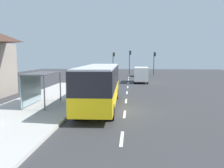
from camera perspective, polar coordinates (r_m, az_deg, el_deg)
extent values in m
cube|color=#38383A|center=(31.57, 3.22, -0.75)|extent=(56.00, 92.00, 0.04)
cube|color=beige|center=(20.91, -15.41, -4.33)|extent=(6.20, 30.00, 0.18)
cube|color=silver|center=(11.97, 2.29, -12.58)|extent=(0.16, 2.20, 0.01)
cube|color=silver|center=(16.78, 2.94, -7.03)|extent=(0.16, 2.20, 0.01)
cube|color=silver|center=(21.67, 3.30, -3.97)|extent=(0.16, 2.20, 0.01)
cube|color=silver|center=(26.60, 3.52, -2.03)|extent=(0.16, 2.20, 0.01)
cube|color=silver|center=(31.56, 3.67, -0.71)|extent=(0.16, 2.20, 0.01)
cube|color=silver|center=(36.52, 3.78, 0.26)|extent=(0.16, 2.20, 0.01)
cube|color=silver|center=(41.50, 3.87, 0.99)|extent=(0.16, 2.20, 0.01)
cube|color=silver|center=(46.48, 3.93, 1.57)|extent=(0.16, 2.20, 0.01)
cube|color=yellow|center=(18.71, -2.85, -2.29)|extent=(2.75, 11.05, 1.15)
cube|color=black|center=(18.56, -2.88, 1.68)|extent=(2.75, 11.05, 1.45)
cube|color=silver|center=(18.51, -2.89, 4.07)|extent=(2.62, 10.83, 0.12)
cube|color=black|center=(23.98, -1.51, 2.57)|extent=(2.30, 0.17, 1.22)
cube|color=black|center=(18.24, -6.82, 1.33)|extent=(0.28, 8.58, 1.10)
cylinder|color=black|center=(22.76, -4.65, -2.22)|extent=(0.30, 1.01, 1.00)
cylinder|color=black|center=(22.57, 1.04, -2.27)|extent=(0.30, 1.01, 1.00)
cylinder|color=black|center=(15.39, -8.50, -6.43)|extent=(0.30, 1.01, 1.00)
cylinder|color=black|center=(15.11, -0.02, -6.61)|extent=(0.30, 1.01, 1.00)
cube|color=white|center=(37.22, 6.82, 2.37)|extent=(2.18, 5.27, 1.96)
cube|color=black|center=(37.19, 6.82, 2.89)|extent=(2.15, 3.19, 0.44)
cylinder|color=black|center=(35.32, 8.27, 0.54)|extent=(0.24, 0.69, 0.68)
cylinder|color=black|center=(35.31, 5.35, 0.58)|extent=(0.24, 0.69, 0.68)
cylinder|color=black|center=(39.30, 8.10, 1.13)|extent=(0.24, 0.69, 0.68)
cylinder|color=black|center=(39.29, 5.47, 1.16)|extent=(0.24, 0.69, 0.68)
cube|color=navy|center=(49.04, 6.37, 2.52)|extent=(1.86, 4.42, 0.60)
cube|color=black|center=(49.20, 6.36, 3.23)|extent=(1.62, 2.40, 0.60)
cylinder|color=black|center=(47.61, 7.43, 2.03)|extent=(0.21, 0.64, 0.64)
cylinder|color=black|center=(47.53, 5.46, 2.04)|extent=(0.21, 0.64, 0.64)
cylinder|color=black|center=(50.60, 7.21, 2.28)|extent=(0.21, 0.64, 0.64)
cylinder|color=black|center=(50.52, 5.35, 2.30)|extent=(0.21, 0.64, 0.64)
cylinder|color=blue|center=(19.99, -9.70, -3.04)|extent=(0.52, 0.52, 0.95)
cylinder|color=orange|center=(20.66, -9.23, -2.72)|extent=(0.52, 0.52, 0.95)
cylinder|color=red|center=(21.33, -8.78, -2.43)|extent=(0.52, 0.52, 0.95)
cylinder|color=green|center=(22.01, -8.37, -2.15)|extent=(0.52, 0.52, 0.95)
cylinder|color=#2D2D2D|center=(51.93, 9.72, 4.69)|extent=(0.14, 0.14, 4.89)
cube|color=black|center=(51.94, 10.01, 6.83)|extent=(0.24, 0.28, 0.84)
sphere|color=#360606|center=(51.95, 10.14, 7.14)|extent=(0.16, 0.16, 0.16)
sphere|color=#3C2C03|center=(51.95, 10.14, 6.83)|extent=(0.16, 0.16, 0.16)
sphere|color=green|center=(51.95, 10.13, 6.52)|extent=(0.16, 0.16, 0.16)
cylinder|color=#2D2D2D|center=(52.66, 0.25, 4.79)|extent=(0.14, 0.14, 4.86)
cube|color=black|center=(52.62, 0.49, 6.89)|extent=(0.24, 0.28, 0.84)
sphere|color=#360606|center=(52.62, 0.62, 7.20)|extent=(0.16, 0.16, 0.16)
sphere|color=#F2B20C|center=(52.62, 0.62, 6.89)|extent=(0.16, 0.16, 0.16)
sphere|color=black|center=(52.61, 0.62, 6.59)|extent=(0.16, 0.16, 0.16)
cylinder|color=#2D2D2D|center=(53.31, 4.08, 5.00)|extent=(0.14, 0.14, 5.24)
cube|color=black|center=(53.30, 4.34, 7.27)|extent=(0.24, 0.28, 0.84)
sphere|color=#360606|center=(53.31, 4.47, 7.57)|extent=(0.16, 0.16, 0.16)
sphere|color=#3C2C03|center=(53.30, 4.47, 7.27)|extent=(0.16, 0.16, 0.16)
sphere|color=green|center=(53.30, 4.46, 6.97)|extent=(0.16, 0.16, 0.16)
cube|color=#4C4C51|center=(19.33, -16.05, 2.38)|extent=(1.80, 4.00, 0.10)
cube|color=#8CA5B2|center=(19.76, -18.25, -1.11)|extent=(0.06, 3.80, 2.30)
cylinder|color=#4C4C51|center=(17.39, -15.48, -2.10)|extent=(0.10, 0.10, 2.44)
cylinder|color=#4C4C51|center=(20.97, -11.96, -0.59)|extent=(0.10, 0.10, 2.44)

